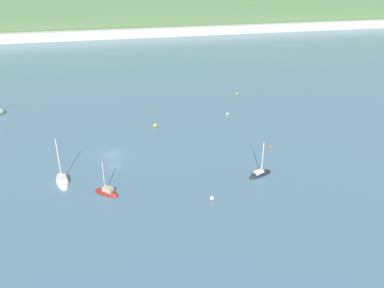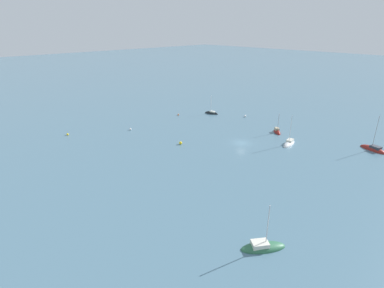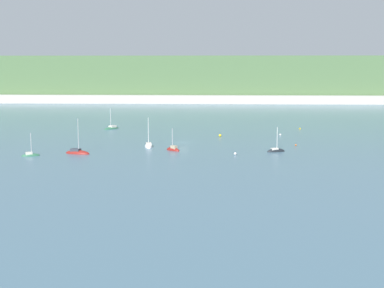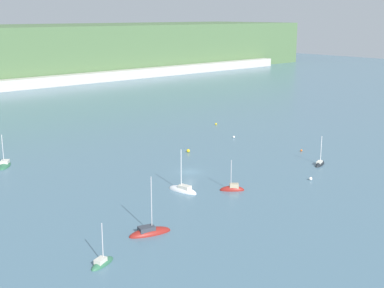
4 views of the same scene
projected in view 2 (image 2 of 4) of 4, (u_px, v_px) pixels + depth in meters
The scene contains 11 objects.
ground_plane at pixel (242, 143), 79.95m from camera, with size 600.00×600.00×0.00m, color slate.
sailboat_0 at pixel (289, 144), 79.17m from camera, with size 3.12×6.63×8.91m.
sailboat_1 at pixel (277, 132), 87.76m from camera, with size 4.42×4.19×6.75m.
sailboat_3 at pixel (211, 113), 106.23m from camera, with size 5.13×2.87×7.30m.
sailboat_4 at pixel (373, 150), 75.47m from camera, with size 7.03×3.91×9.87m.
sailboat_5 at pixel (263, 247), 42.41m from camera, with size 5.69×6.72×7.79m.
mooring_buoy_0 at pixel (178, 115), 104.23m from camera, with size 0.50×0.50×0.50m.
mooring_buoy_1 at pixel (68, 134), 85.46m from camera, with size 0.60×0.60×0.60m.
mooring_buoy_2 at pixel (245, 116), 102.37m from camera, with size 0.67×0.67×0.67m.
mooring_buoy_3 at pixel (130, 129), 89.69m from camera, with size 0.61×0.61×0.61m.
mooring_buoy_4 at pixel (181, 143), 78.96m from camera, with size 0.79×0.79×0.79m.
Camera 2 is at (-44.32, 61.10, 29.51)m, focal length 28.00 mm.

